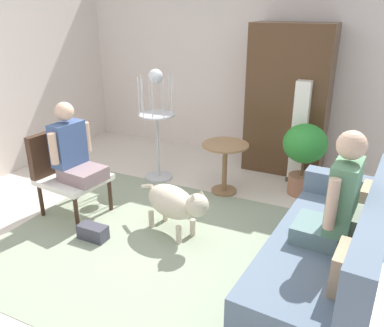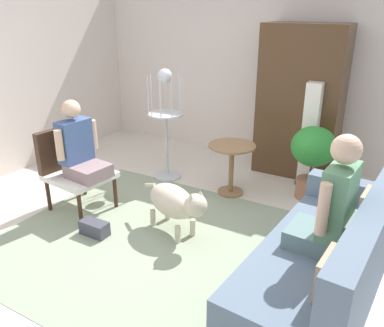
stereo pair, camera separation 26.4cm
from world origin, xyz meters
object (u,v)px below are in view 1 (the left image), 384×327
bird_cage_stand (157,118)px  armoire_cabinet (288,100)px  handbag (93,232)px  potted_plant (304,150)px  couch (333,255)px  dog (175,203)px  person_on_couch (337,199)px  round_end_table (225,160)px  column_lamp (299,133)px  armchair (64,168)px  person_on_armchair (73,150)px

bird_cage_stand → armoire_cabinet: size_ratio=0.74×
handbag → potted_plant: bearing=49.4°
couch → armoire_cabinet: armoire_cabinet is taller
dog → armoire_cabinet: 2.34m
person_on_couch → dog: person_on_couch is taller
round_end_table → dog: round_end_table is taller
potted_plant → column_lamp: bearing=110.6°
armchair → dog: 1.32m
person_on_armchair → armoire_cabinet: size_ratio=0.42×
handbag → armchair: bearing=149.7°
column_lamp → armoire_cabinet: armoire_cabinet is taller
bird_cage_stand → handbag: (0.16, -1.57, -0.74)m
person_on_couch → round_end_table: (-1.38, 1.33, -0.39)m
couch → bird_cage_stand: size_ratio=1.41×
couch → round_end_table: (-1.42, 1.30, 0.10)m
round_end_table → column_lamp: (0.71, 0.74, 0.22)m
couch → armoire_cabinet: bearing=111.7°
bird_cage_stand → column_lamp: (1.65, 0.71, -0.17)m
armchair → handbag: size_ratio=3.07×
person_on_couch → person_on_armchair: bearing=177.1°
round_end_table → handbag: (-0.78, -1.55, -0.35)m
potted_plant → bird_cage_stand: bearing=-169.4°
potted_plant → dog: bearing=-123.1°
person_on_armchair → round_end_table: person_on_armchair is taller
column_lamp → handbag: size_ratio=4.46×
round_end_table → armoire_cabinet: armoire_cabinet is taller
round_end_table → armoire_cabinet: (0.47, 1.07, 0.55)m
couch → handbag: size_ratio=6.88×
column_lamp → armoire_cabinet: bearing=125.7°
couch → dog: 1.53m
couch → round_end_table: couch is taller
person_on_armchair → handbag: (0.46, -0.35, -0.67)m
person_on_couch → handbag: 2.29m
dog → armoire_cabinet: (0.57, 2.18, 0.63)m
dog → round_end_table: bearing=84.9°
person_on_armchair → handbag: size_ratio=2.77×
dog → handbag: size_ratio=3.06×
person_on_armchair → bird_cage_stand: bird_cage_stand is taller
couch → armoire_cabinet: size_ratio=1.03×
person_on_couch → handbag: person_on_couch is taller
person_on_armchair → column_lamp: column_lamp is taller
person_on_armchair → bird_cage_stand: bearing=76.4°
dog → potted_plant: (0.95, 1.46, 0.22)m
potted_plant → armoire_cabinet: (-0.39, 0.72, 0.41)m
potted_plant → handbag: size_ratio=2.99×
couch → potted_plant: (-0.56, 1.66, 0.24)m
person_on_armchair → bird_cage_stand: size_ratio=0.57×
potted_plant → person_on_couch: bearing=-72.7°
person_on_armchair → bird_cage_stand: (0.30, 1.22, 0.07)m
person_on_armchair → armoire_cabinet: bearing=53.2°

